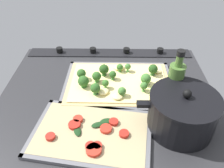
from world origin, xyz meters
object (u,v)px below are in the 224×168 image
at_px(baking_tray_front, 119,85).
at_px(baking_tray_back, 92,134).
at_px(broccoli_pizza, 118,82).
at_px(veggie_pizza_back, 92,133).
at_px(oil_bottle, 174,84).
at_px(cooking_pot, 182,112).

height_order(baking_tray_front, baking_tray_back, same).
bearing_deg(baking_tray_back, broccoli_pizza, -108.44).
height_order(broccoli_pizza, veggie_pizza_back, broccoli_pizza).
relative_size(baking_tray_front, baking_tray_back, 1.09).
bearing_deg(baking_tray_back, oil_bottle, -151.88).
xyz_separation_m(baking_tray_front, cooking_pot, (-0.18, 0.20, 0.05)).
height_order(veggie_pizza_back, oil_bottle, oil_bottle).
xyz_separation_m(baking_tray_front, broccoli_pizza, (0.00, 0.00, 0.02)).
bearing_deg(cooking_pot, broccoli_pizza, -46.65).
bearing_deg(baking_tray_back, cooking_pot, -171.81).
xyz_separation_m(baking_tray_back, veggie_pizza_back, (-0.00, 0.00, 0.01)).
relative_size(baking_tray_back, oil_bottle, 1.80).
xyz_separation_m(broccoli_pizza, cooking_pot, (-0.18, 0.19, 0.04)).
bearing_deg(baking_tray_front, oil_bottle, 150.26).
distance_m(baking_tray_front, baking_tray_back, 0.25).
bearing_deg(veggie_pizza_back, baking_tray_back, -70.26).
xyz_separation_m(baking_tray_front, veggie_pizza_back, (0.08, 0.23, 0.01)).
distance_m(baking_tray_front, oil_bottle, 0.21).
bearing_deg(veggie_pizza_back, baking_tray_front, -108.64).
distance_m(veggie_pizza_back, oil_bottle, 0.29).
distance_m(broccoli_pizza, veggie_pizza_back, 0.24).
xyz_separation_m(broccoli_pizza, veggie_pizza_back, (0.08, 0.23, -0.01)).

